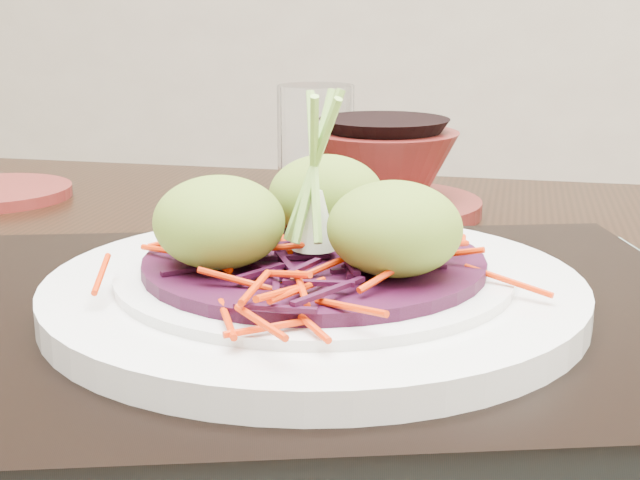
# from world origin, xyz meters

# --- Properties ---
(dining_table) EXTENTS (1.31, 0.92, 0.78)m
(dining_table) POSITION_xyz_m (0.05, 0.09, 0.68)
(dining_table) COLOR black
(dining_table) RESTS_ON ground
(placemat) EXTENTS (0.58, 0.50, 0.00)m
(placemat) POSITION_xyz_m (0.04, 0.01, 0.79)
(placemat) COLOR gray
(placemat) RESTS_ON dining_table
(serving_tray) EXTENTS (0.50, 0.42, 0.02)m
(serving_tray) POSITION_xyz_m (0.04, 0.01, 0.80)
(serving_tray) COLOR black
(serving_tray) RESTS_ON placemat
(white_plate) EXTENTS (0.28, 0.28, 0.02)m
(white_plate) POSITION_xyz_m (0.04, 0.01, 0.82)
(white_plate) COLOR silver
(white_plate) RESTS_ON serving_tray
(cabbage_bed) EXTENTS (0.18, 0.18, 0.01)m
(cabbage_bed) POSITION_xyz_m (0.04, 0.01, 0.83)
(cabbage_bed) COLOR #330A24
(cabbage_bed) RESTS_ON white_plate
(carrot_julienne) EXTENTS (0.22, 0.22, 0.01)m
(carrot_julienne) POSITION_xyz_m (0.04, 0.01, 0.84)
(carrot_julienne) COLOR red
(carrot_julienne) RESTS_ON cabbage_bed
(guacamole_scoops) EXTENTS (0.15, 0.14, 0.05)m
(guacamole_scoops) POSITION_xyz_m (0.04, 0.01, 0.86)
(guacamole_scoops) COLOR olive
(guacamole_scoops) RESTS_ON cabbage_bed
(scallion_garnish) EXTENTS (0.07, 0.07, 0.10)m
(scallion_garnish) POSITION_xyz_m (0.04, 0.01, 0.88)
(scallion_garnish) COLOR #84BB4B
(scallion_garnish) RESTS_ON cabbage_bed
(water_glass) EXTENTS (0.10, 0.10, 0.10)m
(water_glass) POSITION_xyz_m (-0.02, 0.40, 0.84)
(water_glass) COLOR white
(water_glass) RESTS_ON dining_table
(terracotta_bowl_set) EXTENTS (0.21, 0.21, 0.07)m
(terracotta_bowl_set) POSITION_xyz_m (0.05, 0.32, 0.82)
(terracotta_bowl_set) COLOR #5B1815
(terracotta_bowl_set) RESTS_ON dining_table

